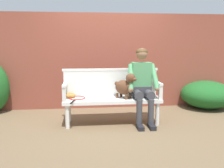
% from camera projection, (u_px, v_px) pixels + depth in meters
% --- Properties ---
extents(ground_plane, '(40.00, 40.00, 0.00)m').
position_uv_depth(ground_plane, '(112.00, 123.00, 4.29)').
color(ground_plane, brown).
extents(brick_garden_fence, '(8.00, 0.30, 2.06)m').
position_uv_depth(brick_garden_fence, '(106.00, 61.00, 5.35)').
color(brick_garden_fence, brown).
rests_on(brick_garden_fence, ground).
extents(hedge_bush_mid_right, '(1.12, 1.09, 0.60)m').
position_uv_depth(hedge_bush_mid_right, '(207.00, 94.00, 5.31)').
color(hedge_bush_mid_right, '#1E5B23').
rests_on(hedge_bush_mid_right, ground).
extents(garden_bench, '(1.70, 0.50, 0.46)m').
position_uv_depth(garden_bench, '(112.00, 101.00, 4.23)').
color(garden_bench, white).
rests_on(garden_bench, ground).
extents(bench_backrest, '(1.74, 0.06, 0.50)m').
position_uv_depth(bench_backrest, '(111.00, 82.00, 4.40)').
color(bench_backrest, white).
rests_on(bench_backrest, garden_bench).
extents(bench_armrest_left_end, '(0.06, 0.50, 0.28)m').
position_uv_depth(bench_armrest_left_end, '(65.00, 89.00, 4.01)').
color(bench_armrest_left_end, white).
rests_on(bench_armrest_left_end, garden_bench).
extents(bench_armrest_right_end, '(0.06, 0.50, 0.28)m').
position_uv_depth(bench_armrest_right_end, '(159.00, 87.00, 4.19)').
color(bench_armrest_right_end, white).
rests_on(bench_armrest_right_end, garden_bench).
extents(person_seated, '(0.56, 0.65, 1.33)m').
position_uv_depth(person_seated, '(142.00, 82.00, 4.22)').
color(person_seated, black).
rests_on(person_seated, ground).
extents(dog_on_bench, '(0.40, 0.39, 0.45)m').
position_uv_depth(dog_on_bench, '(125.00, 86.00, 4.15)').
color(dog_on_bench, brown).
rests_on(dog_on_bench, garden_bench).
extents(tennis_racket, '(0.34, 0.58, 0.03)m').
position_uv_depth(tennis_racket, '(77.00, 98.00, 4.15)').
color(tennis_racket, red).
rests_on(tennis_racket, garden_bench).
extents(baseball_glove, '(0.25, 0.21, 0.09)m').
position_uv_depth(baseball_glove, '(70.00, 95.00, 4.22)').
color(baseball_glove, '#9E6B2D').
rests_on(baseball_glove, garden_bench).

